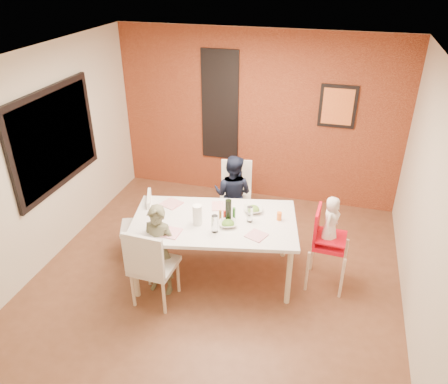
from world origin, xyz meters
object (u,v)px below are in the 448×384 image
(child_far, at_px, (233,194))
(chair_left, at_px, (143,222))
(child_near, at_px, (159,251))
(wine_bottle, at_px, (228,211))
(dining_table, at_px, (214,225))
(chair_near, at_px, (150,264))
(paper_towel_roll, at_px, (197,215))
(toddler, at_px, (331,221))
(chair_far, at_px, (236,190))
(high_chair, at_px, (326,241))

(child_far, bearing_deg, chair_left, 47.89)
(child_near, height_order, wine_bottle, child_near)
(dining_table, xyz_separation_m, chair_near, (-0.54, -0.70, -0.17))
(chair_left, bearing_deg, child_near, 17.12)
(child_far, distance_m, paper_towel_roll, 1.24)
(child_far, xyz_separation_m, paper_towel_roll, (-0.12, -1.19, 0.34))
(chair_near, distance_m, child_far, 1.83)
(dining_table, relative_size, child_near, 1.83)
(chair_near, bearing_deg, child_far, -102.75)
(paper_towel_roll, bearing_deg, toddler, 12.47)
(child_near, bearing_deg, chair_near, -87.49)
(chair_near, relative_size, chair_far, 1.06)
(wine_bottle, bearing_deg, child_near, -144.93)
(high_chair, distance_m, child_near, 1.97)
(dining_table, xyz_separation_m, chair_far, (-0.06, 1.31, -0.20))
(high_chair, bearing_deg, dining_table, 101.88)
(chair_left, height_order, high_chair, high_chair)
(high_chair, bearing_deg, paper_towel_roll, 105.62)
(chair_far, xyz_separation_m, toddler, (1.41, -1.10, 0.38))
(dining_table, height_order, chair_near, chair_near)
(high_chair, height_order, toddler, toddler)
(dining_table, height_order, high_chair, high_chair)
(child_far, bearing_deg, toddler, 154.60)
(child_near, xyz_separation_m, toddler, (1.88, 0.66, 0.33))
(chair_far, relative_size, high_chair, 0.93)
(high_chair, height_order, paper_towel_roll, paper_towel_roll)
(dining_table, bearing_deg, chair_far, 92.55)
(chair_near, relative_size, child_near, 0.88)
(chair_left, distance_m, child_far, 1.34)
(child_near, relative_size, wine_bottle, 4.13)
(high_chair, bearing_deg, wine_bottle, 101.27)
(dining_table, bearing_deg, child_far, 92.27)
(child_far, relative_size, toddler, 1.98)
(child_near, height_order, child_far, child_far)
(toddler, xyz_separation_m, paper_towel_roll, (-1.51, -0.33, 0.02))
(chair_far, distance_m, paper_towel_roll, 1.49)
(chair_near, distance_m, chair_far, 2.07)
(toddler, bearing_deg, dining_table, 113.26)
(dining_table, distance_m, toddler, 1.38)
(high_chair, distance_m, wine_bottle, 1.21)
(chair_left, bearing_deg, toddler, 68.97)
(high_chair, relative_size, paper_towel_roll, 4.17)
(wine_bottle, bearing_deg, chair_left, 173.83)
(chair_far, height_order, chair_left, chair_far)
(dining_table, height_order, chair_left, chair_left)
(paper_towel_roll, bearing_deg, child_near, -138.63)
(dining_table, relative_size, chair_left, 2.36)
(high_chair, height_order, child_near, child_near)
(toddler, distance_m, wine_bottle, 1.19)
(chair_left, bearing_deg, paper_towel_roll, 49.36)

